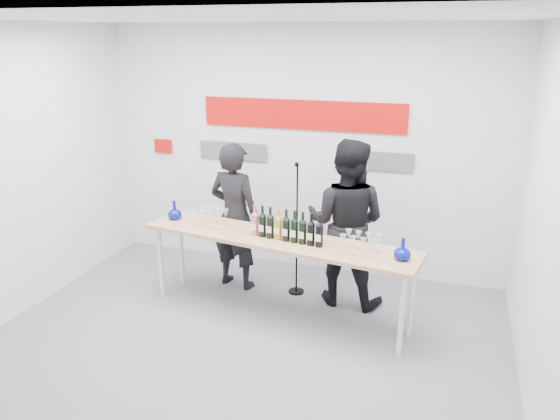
{
  "coord_description": "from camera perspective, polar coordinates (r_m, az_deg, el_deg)",
  "views": [
    {
      "loc": [
        1.77,
        -4.33,
        2.89
      ],
      "look_at": [
        0.13,
        0.73,
        1.15
      ],
      "focal_mm": 35.0,
      "sensor_mm": 36.0,
      "label": 1
    }
  ],
  "objects": [
    {
      "name": "back_wall",
      "position": [
        6.71,
        2.3,
        6.15
      ],
      "size": [
        5.0,
        0.04,
        3.0
      ],
      "primitive_type": "cube",
      "color": "silver",
      "rests_on": "ground"
    },
    {
      "name": "signage",
      "position": [
        6.64,
        1.79,
        8.72
      ],
      "size": [
        3.38,
        0.02,
        0.79
      ],
      "color": "#C10D08",
      "rests_on": "back_wall"
    },
    {
      "name": "presenter_left",
      "position": [
        6.32,
        -4.74,
        -0.65
      ],
      "size": [
        0.69,
        0.52,
        1.73
      ],
      "primitive_type": "imported",
      "rotation": [
        0.0,
        0.0,
        2.96
      ],
      "color": "black",
      "rests_on": "ground"
    },
    {
      "name": "presenter_right",
      "position": [
        5.94,
        6.91,
        -1.36
      ],
      "size": [
        0.95,
        0.77,
        1.85
      ],
      "primitive_type": "imported",
      "rotation": [
        0.0,
        0.0,
        3.06
      ],
      "color": "black",
      "rests_on": "ground"
    },
    {
      "name": "tasting_table",
      "position": [
        5.62,
        -0.31,
        -3.53
      ],
      "size": [
        3.0,
        1.02,
        0.88
      ],
      "rotation": [
        0.0,
        0.0,
        -0.15
      ],
      "color": "tan",
      "rests_on": "ground"
    },
    {
      "name": "glasses_left",
      "position": [
        5.95,
        -7.33,
        -0.79
      ],
      "size": [
        0.38,
        0.27,
        0.18
      ],
      "color": "silver",
      "rests_on": "tasting_table"
    },
    {
      "name": "wine_bottles",
      "position": [
        5.46,
        0.66,
        -1.59
      ],
      "size": [
        0.8,
        0.19,
        0.33
      ],
      "rotation": [
        0.0,
        0.0,
        -0.15
      ],
      "color": "#CC5966",
      "rests_on": "tasting_table"
    },
    {
      "name": "decanter_right",
      "position": [
        5.15,
        12.7,
        -3.98
      ],
      "size": [
        0.16,
        0.16,
        0.21
      ],
      "primitive_type": null,
      "color": "#060F7B",
      "rests_on": "tasting_table"
    },
    {
      "name": "mic_stand",
      "position": [
        6.24,
        1.74,
        -4.67
      ],
      "size": [
        0.18,
        0.18,
        1.56
      ],
      "rotation": [
        0.0,
        0.0,
        -0.27
      ],
      "color": "black",
      "rests_on": "ground"
    },
    {
      "name": "decanter_left",
      "position": [
        6.22,
        -10.96,
        0.01
      ],
      "size": [
        0.16,
        0.16,
        0.21
      ],
      "primitive_type": null,
      "color": "#060F7B",
      "rests_on": "tasting_table"
    },
    {
      "name": "ground",
      "position": [
        5.49,
        -3.75,
        -13.66
      ],
      "size": [
        5.0,
        5.0,
        0.0
      ],
      "primitive_type": "plane",
      "color": "slate",
      "rests_on": "ground"
    },
    {
      "name": "glasses_right",
      "position": [
        5.25,
        8.42,
        -3.49
      ],
      "size": [
        0.38,
        0.27,
        0.18
      ],
      "color": "silver",
      "rests_on": "tasting_table"
    }
  ]
}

